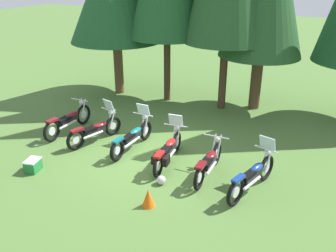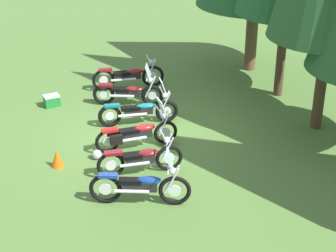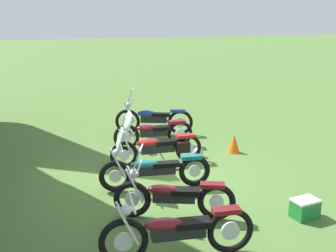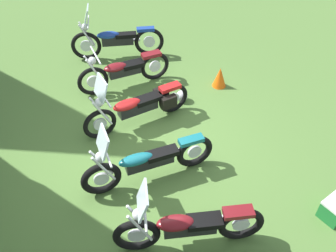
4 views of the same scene
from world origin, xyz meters
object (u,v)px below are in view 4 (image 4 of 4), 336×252
at_px(motorcycle_1, 188,226).
at_px(traffic_cone, 220,77).
at_px(motorcycle_4, 124,70).
at_px(dropped_helmet, 182,96).
at_px(picnic_cooler, 336,209).
at_px(motorcycle_3, 139,106).
at_px(motorcycle_5, 116,40).
at_px(motorcycle_2, 147,161).

height_order(motorcycle_1, traffic_cone, motorcycle_1).
bearing_deg(motorcycle_4, dropped_helmet, 133.56).
xyz_separation_m(motorcycle_4, traffic_cone, (-0.88, -2.00, -0.20)).
height_order(motorcycle_4, picnic_cooler, motorcycle_4).
distance_m(motorcycle_4, picnic_cooler, 5.10).
distance_m(motorcycle_3, motorcycle_5, 2.67).
distance_m(motorcycle_4, traffic_cone, 2.19).
relative_size(picnic_cooler, dropped_helmet, 2.12).
relative_size(motorcycle_2, dropped_helmet, 9.37).
height_order(motorcycle_1, motorcycle_2, motorcycle_1).
relative_size(motorcycle_4, traffic_cone, 4.54).
bearing_deg(motorcycle_2, traffic_cone, -140.37).
bearing_deg(motorcycle_3, motorcycle_4, -101.09).
bearing_deg(traffic_cone, motorcycle_1, 143.23).
bearing_deg(dropped_helmet, traffic_cone, -81.93).
height_order(motorcycle_1, motorcycle_3, motorcycle_1).
bearing_deg(traffic_cone, dropped_helmet, 98.07).
relative_size(motorcycle_3, picnic_cooler, 4.27).
bearing_deg(picnic_cooler, dropped_helmet, 14.15).
distance_m(motorcycle_3, picnic_cooler, 3.97).
distance_m(motorcycle_5, dropped_helmet, 2.46).
xyz_separation_m(motorcycle_3, motorcycle_4, (1.34, -0.14, -0.02)).
xyz_separation_m(motorcycle_5, traffic_cone, (-2.18, -1.75, -0.24)).
height_order(motorcycle_3, dropped_helmet, motorcycle_3).
xyz_separation_m(motorcycle_4, motorcycle_5, (1.30, -0.25, 0.04)).
height_order(motorcycle_2, dropped_helmet, motorcycle_2).
bearing_deg(motorcycle_3, traffic_cone, -172.79).
distance_m(picnic_cooler, dropped_helmet, 3.82).
xyz_separation_m(motorcycle_4, picnic_cooler, (-4.73, -1.90, -0.26)).
relative_size(motorcycle_2, picnic_cooler, 4.42).
distance_m(motorcycle_1, picnic_cooler, 2.45).
relative_size(motorcycle_2, motorcycle_5, 1.06).
height_order(motorcycle_2, motorcycle_5, motorcycle_5).
height_order(motorcycle_1, motorcycle_4, motorcycle_1).
bearing_deg(motorcycle_4, motorcycle_2, 79.16).
bearing_deg(motorcycle_2, motorcycle_3, -102.70).
height_order(motorcycle_5, dropped_helmet, motorcycle_5).
distance_m(motorcycle_2, dropped_helmet, 2.34).
height_order(motorcycle_2, traffic_cone, motorcycle_2).
xyz_separation_m(motorcycle_3, motorcycle_5, (2.64, -0.39, 0.02)).
xyz_separation_m(motorcycle_1, motorcycle_3, (2.85, -0.34, 0.01)).
distance_m(motorcycle_1, dropped_helmet, 3.50).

